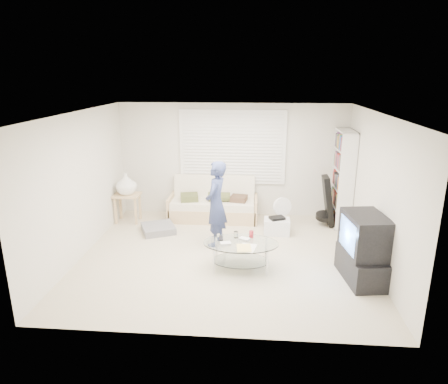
# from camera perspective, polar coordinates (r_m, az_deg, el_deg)

# --- Properties ---
(ground) EXTENTS (5.00, 5.00, 0.00)m
(ground) POSITION_cam_1_polar(r_m,az_deg,el_deg) (7.15, 0.04, -9.16)
(ground) COLOR #B5A78D
(ground) RESTS_ON ground
(room_shell) EXTENTS (5.02, 4.52, 2.51)m
(room_shell) POSITION_cam_1_polar(r_m,az_deg,el_deg) (7.07, 0.36, 4.54)
(room_shell) COLOR beige
(room_shell) RESTS_ON ground
(window_blinds) EXTENTS (2.32, 0.08, 1.62)m
(window_blinds) POSITION_cam_1_polar(r_m,az_deg,el_deg) (8.77, 1.21, 6.39)
(window_blinds) COLOR silver
(window_blinds) RESTS_ON ground
(futon_sofa) EXTENTS (1.93, 0.78, 0.94)m
(futon_sofa) POSITION_cam_1_polar(r_m,az_deg,el_deg) (8.79, -1.53, -1.94)
(futon_sofa) COLOR tan
(futon_sofa) RESTS_ON ground
(grey_floor_pillow) EXTENTS (0.82, 0.82, 0.14)m
(grey_floor_pillow) POSITION_cam_1_polar(r_m,az_deg,el_deg) (8.27, -9.37, -5.17)
(grey_floor_pillow) COLOR #5F5E63
(grey_floor_pillow) RESTS_ON ground
(side_table) EXTENTS (0.55, 0.44, 1.08)m
(side_table) POSITION_cam_1_polar(r_m,az_deg,el_deg) (8.74, -13.78, 0.84)
(side_table) COLOR tan
(side_table) RESTS_ON ground
(bookshelf) EXTENTS (0.32, 0.85, 2.01)m
(bookshelf) POSITION_cam_1_polar(r_m,az_deg,el_deg) (8.66, 16.54, 1.87)
(bookshelf) COLOR white
(bookshelf) RESTS_ON ground
(guitar_case) EXTENTS (0.38, 0.39, 1.06)m
(guitar_case) POSITION_cam_1_polar(r_m,az_deg,el_deg) (8.64, 14.54, -1.71)
(guitar_case) COLOR black
(guitar_case) RESTS_ON ground
(floor_fan) EXTENTS (0.41, 0.27, 0.66)m
(floor_fan) POSITION_cam_1_polar(r_m,az_deg,el_deg) (8.39, 8.36, -2.53)
(floor_fan) COLOR white
(floor_fan) RESTS_ON ground
(storage_bin) EXTENTS (0.52, 0.38, 0.36)m
(storage_bin) POSITION_cam_1_polar(r_m,az_deg,el_deg) (8.11, 7.55, -4.84)
(storage_bin) COLOR white
(storage_bin) RESTS_ON ground
(tv_unit) EXTENTS (0.65, 1.05, 1.07)m
(tv_unit) POSITION_cam_1_polar(r_m,az_deg,el_deg) (6.56, 19.26, -7.67)
(tv_unit) COLOR black
(tv_unit) RESTS_ON ground
(coffee_table) EXTENTS (1.24, 0.79, 0.58)m
(coffee_table) POSITION_cam_1_polar(r_m,az_deg,el_deg) (6.61, 2.39, -7.95)
(coffee_table) COLOR silver
(coffee_table) RESTS_ON ground
(standing_person) EXTENTS (0.51, 0.66, 1.61)m
(standing_person) POSITION_cam_1_polar(r_m,az_deg,el_deg) (7.33, -1.16, -1.73)
(standing_person) COLOR navy
(standing_person) RESTS_ON ground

